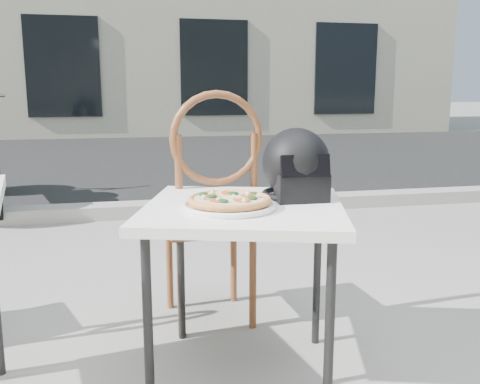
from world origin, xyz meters
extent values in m
cube|color=black|center=(0.00, 7.00, 0.00)|extent=(30.00, 8.00, 0.00)
cube|color=#9D9A93|center=(0.00, 3.00, 0.06)|extent=(30.00, 0.25, 0.12)
cube|color=beige|center=(0.00, 14.00, 3.50)|extent=(16.00, 6.00, 7.00)
cube|color=black|center=(-1.70, 10.98, 1.60)|extent=(1.60, 0.08, 2.20)
cube|color=black|center=(1.70, 10.98, 1.60)|extent=(1.60, 0.08, 2.20)
cube|color=black|center=(5.00, 10.98, 1.60)|extent=(1.60, 0.08, 2.20)
cube|color=white|center=(-0.01, 0.17, 0.68)|extent=(0.91, 0.91, 0.04)
cylinder|color=black|center=(-0.39, -0.03, 0.33)|extent=(0.04, 0.04, 0.66)
cylinder|color=black|center=(0.19, -0.20, 0.33)|extent=(0.04, 0.04, 0.66)
cylinder|color=black|center=(-0.22, 0.55, 0.33)|extent=(0.04, 0.04, 0.66)
cylinder|color=black|center=(0.36, 0.38, 0.33)|extent=(0.04, 0.04, 0.66)
cylinder|color=white|center=(-0.08, 0.12, 0.70)|extent=(0.41, 0.41, 0.01)
torus|color=white|center=(-0.08, 0.12, 0.71)|extent=(0.42, 0.42, 0.02)
cylinder|color=#DE9551|center=(-0.08, 0.12, 0.72)|extent=(0.31, 0.31, 0.01)
torus|color=#DE9551|center=(-0.08, 0.12, 0.73)|extent=(0.32, 0.32, 0.02)
cylinder|color=#B62E14|center=(-0.08, 0.12, 0.73)|extent=(0.28, 0.28, 0.00)
cylinder|color=beige|center=(-0.08, 0.12, 0.73)|extent=(0.27, 0.27, 0.00)
cylinder|color=#CD4A23|center=(-0.01, 0.12, 0.74)|extent=(0.06, 0.06, 0.00)
cylinder|color=#CD4A23|center=(-0.07, 0.19, 0.74)|extent=(0.06, 0.06, 0.00)
cylinder|color=#CD4A23|center=(-0.15, 0.15, 0.74)|extent=(0.06, 0.06, 0.00)
cylinder|color=#CD4A23|center=(-0.13, 0.06, 0.74)|extent=(0.06, 0.06, 0.00)
cylinder|color=#CD4A23|center=(-0.05, 0.05, 0.74)|extent=(0.06, 0.06, 0.00)
ellipsoid|color=#163C19|center=(-0.06, 0.17, 0.74)|extent=(0.04, 0.04, 0.01)
ellipsoid|color=#163C19|center=(-0.14, 0.13, 0.74)|extent=(0.05, 0.05, 0.01)
ellipsoid|color=#163C19|center=(0.00, 0.07, 0.74)|extent=(0.03, 0.04, 0.01)
ellipsoid|color=#163C19|center=(-0.12, 0.04, 0.74)|extent=(0.05, 0.05, 0.01)
ellipsoid|color=#163C19|center=(0.02, 0.15, 0.74)|extent=(0.04, 0.04, 0.01)
ellipsoid|color=#163C19|center=(-0.16, 0.18, 0.74)|extent=(0.05, 0.05, 0.01)
cylinder|color=#DACF85|center=(-0.07, 0.08, 0.74)|extent=(0.02, 0.02, 0.02)
cylinder|color=#DACF85|center=(-0.13, 0.19, 0.74)|extent=(0.03, 0.03, 0.02)
cylinder|color=#DACF85|center=(-0.01, 0.12, 0.74)|extent=(0.03, 0.03, 0.02)
cylinder|color=#DACF85|center=(-0.09, 0.22, 0.74)|extent=(0.02, 0.02, 0.02)
cylinder|color=#DACF85|center=(-0.05, 0.02, 0.74)|extent=(0.03, 0.03, 0.02)
cylinder|color=#DACF85|center=(-0.18, 0.10, 0.74)|extent=(0.03, 0.03, 0.02)
cylinder|color=#DACF85|center=(0.02, 0.10, 0.74)|extent=(0.02, 0.02, 0.02)
cylinder|color=#DACF85|center=(-0.13, 0.06, 0.74)|extent=(0.03, 0.02, 0.02)
ellipsoid|color=black|center=(0.22, 0.26, 0.83)|extent=(0.27, 0.29, 0.28)
cube|color=black|center=(0.21, 0.18, 0.75)|extent=(0.20, 0.10, 0.11)
torus|color=black|center=(0.22, 0.26, 0.71)|extent=(0.28, 0.28, 0.02)
cube|color=black|center=(0.21, 0.14, 0.84)|extent=(0.19, 0.04, 0.09)
cube|color=brown|center=(-0.06, 0.75, 0.48)|extent=(0.45, 0.45, 0.04)
cylinder|color=brown|center=(0.10, 0.93, 0.23)|extent=(0.04, 0.04, 0.47)
cylinder|color=brown|center=(-0.24, 0.90, 0.23)|extent=(0.04, 0.04, 0.47)
cylinder|color=brown|center=(0.12, 0.59, 0.23)|extent=(0.04, 0.04, 0.47)
cylinder|color=brown|center=(-0.22, 0.56, 0.23)|extent=(0.04, 0.04, 0.47)
cylinder|color=brown|center=(0.12, 0.58, 0.70)|extent=(0.04, 0.04, 0.45)
cylinder|color=brown|center=(-0.22, 0.55, 0.70)|extent=(0.04, 0.04, 0.45)
torus|color=brown|center=(-0.05, 0.57, 0.90)|extent=(0.42, 0.06, 0.42)
camera|label=1|loc=(-0.44, -1.73, 1.12)|focal=40.00mm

